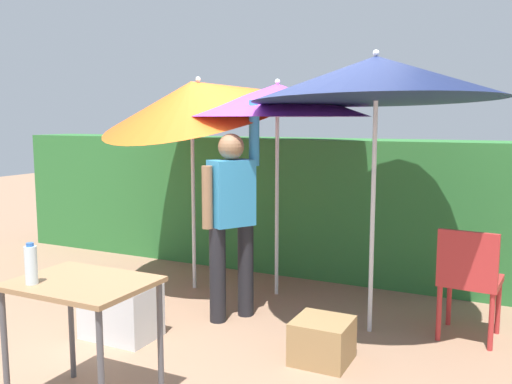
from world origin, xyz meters
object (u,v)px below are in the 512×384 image
folding_table (82,297)px  bottle_water (31,265)px  umbrella_yellow (277,100)px  chair_plastic (469,277)px  umbrella_orange (195,99)px  cooler_box (121,311)px  person_vendor (232,212)px  crate_cardboard (322,341)px  umbrella_rainbow (376,79)px

folding_table → bottle_water: 0.34m
umbrella_yellow → chair_plastic: umbrella_yellow is taller
umbrella_yellow → umbrella_orange: bearing=-165.9°
cooler_box → folding_table: size_ratio=0.71×
person_vendor → umbrella_orange: bearing=141.1°
crate_cardboard → bottle_water: 2.03m
chair_plastic → umbrella_rainbow: bearing=-167.7°
person_vendor → bottle_water: (-0.28, -1.87, -0.04)m
umbrella_orange → umbrella_yellow: (0.79, 0.20, -0.02)m
umbrella_rainbow → umbrella_orange: 1.90m
umbrella_orange → chair_plastic: size_ratio=2.71×
cooler_box → crate_cardboard: cooler_box is taller
umbrella_rainbow → chair_plastic: (0.73, 0.16, -1.52)m
umbrella_yellow → person_vendor: bearing=-95.8°
umbrella_orange → umbrella_yellow: 0.82m
bottle_water → folding_table: bearing=40.0°
umbrella_rainbow → person_vendor: 1.60m
umbrella_yellow → person_vendor: 1.23m
umbrella_rainbow → umbrella_orange: umbrella_orange is taller
crate_cardboard → chair_plastic: bearing=44.2°
crate_cardboard → bottle_water: (-1.27, -1.40, 0.75)m
chair_plastic → cooler_box: chair_plastic is taller
crate_cardboard → folding_table: bearing=-131.0°
cooler_box → bottle_water: bearing=-74.4°
umbrella_orange → person_vendor: bearing=-38.9°
cooler_box → crate_cardboard: (1.58, 0.28, -0.06)m
umbrella_yellow → folding_table: 2.76m
umbrella_rainbow → umbrella_yellow: size_ratio=1.07×
umbrella_rainbow → person_vendor: bearing=-168.8°
cooler_box → umbrella_rainbow: bearing=29.4°
person_vendor → cooler_box: person_vendor is taller
umbrella_rainbow → crate_cardboard: umbrella_rainbow is taller
chair_plastic → person_vendor: bearing=-168.4°
umbrella_yellow → bottle_water: size_ratio=8.73×
umbrella_rainbow → crate_cardboard: 2.01m
cooler_box → umbrella_orange: bearing=95.2°
umbrella_rainbow → cooler_box: bearing=-150.6°
umbrella_yellow → folding_table: size_ratio=2.62×
folding_table → crate_cardboard: bearing=49.0°
bottle_water → crate_cardboard: bearing=47.7°
umbrella_orange → umbrella_yellow: size_ratio=1.15×
umbrella_orange → chair_plastic: bearing=-4.1°
person_vendor → folding_table: size_ratio=2.35×
umbrella_orange → folding_table: 2.66m
person_vendor → folding_table: (-0.07, -1.70, -0.25)m
chair_plastic → cooler_box: bearing=-155.2°
umbrella_yellow → cooler_box: bearing=-113.7°
umbrella_rainbow → umbrella_orange: (-1.86, 0.35, -0.11)m
umbrella_orange → crate_cardboard: size_ratio=6.10×
umbrella_rainbow → umbrella_yellow: umbrella_rainbow is taller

